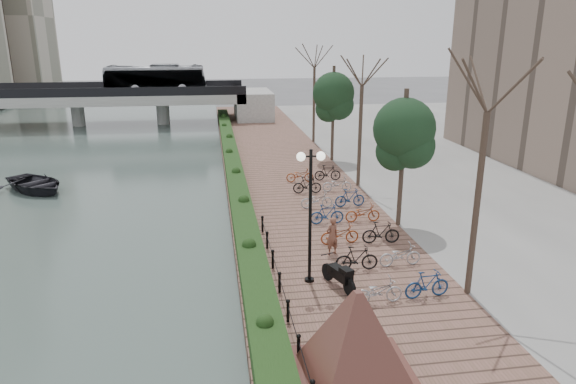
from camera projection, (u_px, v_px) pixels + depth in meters
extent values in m
plane|color=#59595B|center=(247.00, 357.00, 15.34)|extent=(220.00, 220.00, 0.00)
cube|color=#42524E|center=(13.00, 171.00, 36.88)|extent=(30.00, 130.00, 0.02)
cube|color=brown|center=(290.00, 185.00, 32.41)|extent=(8.00, 75.00, 0.50)
cube|color=gray|center=(523.00, 176.00, 34.69)|extent=(24.00, 75.00, 0.50)
cube|color=#1B3212|center=(234.00, 169.00, 34.14)|extent=(1.10, 56.00, 0.60)
cylinder|color=black|center=(299.00, 348.00, 14.35)|extent=(0.10, 0.10, 0.70)
cylinder|color=black|center=(288.00, 312.00, 16.24)|extent=(0.10, 0.10, 0.70)
cylinder|color=black|center=(280.00, 283.00, 18.14)|extent=(0.10, 0.10, 0.70)
cylinder|color=black|center=(273.00, 260.00, 20.03)|extent=(0.10, 0.10, 0.70)
cylinder|color=black|center=(267.00, 241.00, 21.92)|extent=(0.10, 0.10, 0.70)
cylinder|color=black|center=(262.00, 225.00, 23.82)|extent=(0.10, 0.10, 0.70)
cube|color=#4A251F|center=(354.00, 378.00, 13.46)|extent=(3.19, 3.19, 0.19)
pyramid|color=#4A251F|center=(356.00, 335.00, 13.08)|extent=(5.01, 5.01, 2.44)
cylinder|color=black|center=(310.00, 218.00, 18.37)|extent=(0.12, 0.12, 4.99)
cylinder|color=black|center=(311.00, 156.00, 17.72)|extent=(0.70, 0.06, 0.06)
sphere|color=white|center=(301.00, 157.00, 17.67)|extent=(0.32, 0.32, 0.32)
sphere|color=white|center=(321.00, 156.00, 17.77)|extent=(0.32, 0.32, 0.32)
imported|color=brown|center=(332.00, 236.00, 21.24)|extent=(0.70, 0.59, 1.62)
imported|color=#A7A8AC|center=(378.00, 291.00, 17.39)|extent=(0.60, 1.71, 0.90)
imported|color=black|center=(357.00, 258.00, 19.84)|extent=(0.47, 1.66, 1.00)
imported|color=#8A3714|center=(340.00, 235.00, 22.32)|extent=(0.60, 1.71, 0.90)
imported|color=navy|center=(327.00, 214.00, 24.77)|extent=(0.47, 1.66, 1.00)
imported|color=#A7A8AC|center=(316.00, 199.00, 27.24)|extent=(0.60, 1.71, 0.90)
imported|color=black|center=(307.00, 185.00, 29.69)|extent=(0.47, 1.66, 1.00)
imported|color=#8A3714|center=(300.00, 175.00, 32.17)|extent=(0.60, 1.72, 0.90)
imported|color=navy|center=(428.00, 286.00, 17.64)|extent=(0.47, 1.66, 1.00)
imported|color=#A7A8AC|center=(401.00, 256.00, 20.11)|extent=(0.60, 1.71, 0.90)
imported|color=black|center=(380.00, 232.00, 22.56)|extent=(0.47, 1.66, 1.00)
imported|color=#8A3714|center=(363.00, 214.00, 25.04)|extent=(0.60, 1.71, 0.90)
imported|color=navy|center=(349.00, 197.00, 27.49)|extent=(0.47, 1.66, 1.00)
imported|color=#A7A8AC|center=(338.00, 185.00, 29.96)|extent=(0.60, 1.71, 0.90)
imported|color=black|center=(328.00, 173.00, 32.41)|extent=(0.47, 1.66, 1.00)
cube|color=gray|center=(76.00, 98.00, 54.96)|extent=(36.00, 8.00, 1.00)
cube|color=black|center=(65.00, 93.00, 51.00)|extent=(36.00, 0.15, 0.90)
cube|color=black|center=(83.00, 86.00, 58.39)|extent=(36.00, 0.15, 0.90)
cylinder|color=gray|center=(78.00, 114.00, 55.47)|extent=(1.40, 1.40, 2.50)
cylinder|color=gray|center=(163.00, 113.00, 56.75)|extent=(1.40, 1.40, 2.50)
imported|color=silver|center=(156.00, 78.00, 55.59)|extent=(2.52, 10.77, 3.00)
imported|color=black|center=(35.00, 183.00, 31.74)|extent=(6.00, 6.03, 1.03)
cube|color=#B0A492|center=(5.00, 17.00, 82.82)|extent=(12.00, 12.00, 24.00)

